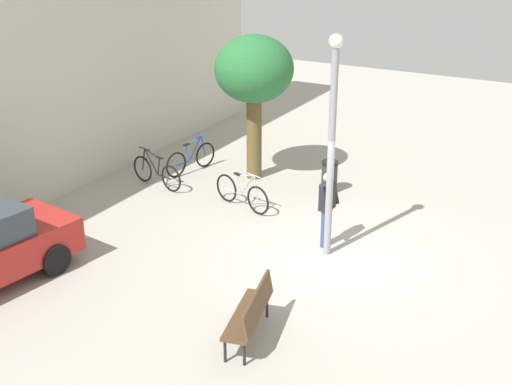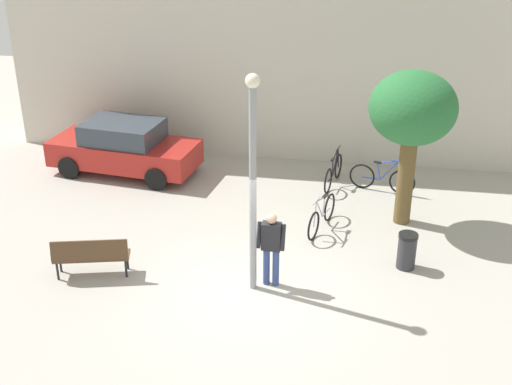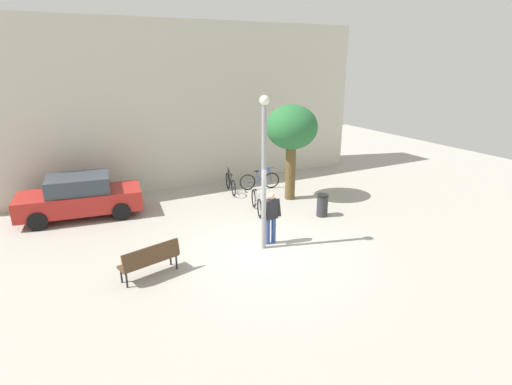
% 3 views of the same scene
% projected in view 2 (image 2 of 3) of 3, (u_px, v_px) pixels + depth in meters
% --- Properties ---
extents(ground_plane, '(36.00, 36.00, 0.00)m').
position_uv_depth(ground_plane, '(252.00, 292.00, 13.86)').
color(ground_plane, '#A8A399').
extents(building_facade, '(17.32, 2.00, 7.05)m').
position_uv_depth(building_facade, '(299.00, 36.00, 19.75)').
color(building_facade, beige).
rests_on(building_facade, ground_plane).
extents(lamppost, '(0.28, 0.28, 4.58)m').
position_uv_depth(lamppost, '(253.00, 173.00, 12.90)').
color(lamppost, gray).
rests_on(lamppost, ground_plane).
extents(person_by_lamppost, '(0.60, 0.30, 1.67)m').
position_uv_depth(person_by_lamppost, '(271.00, 244.00, 13.71)').
color(person_by_lamppost, '#334784').
rests_on(person_by_lamppost, ground_plane).
extents(park_bench, '(1.67, 0.84, 0.92)m').
position_uv_depth(park_bench, '(91.00, 254.00, 14.16)').
color(park_bench, '#513823').
rests_on(park_bench, ground_plane).
extents(plaza_tree, '(2.05, 2.05, 3.83)m').
position_uv_depth(plaza_tree, '(413.00, 111.00, 15.46)').
color(plaza_tree, brown).
rests_on(plaza_tree, ground_plane).
extents(bicycle_blue, '(1.78, 0.44, 0.97)m').
position_uv_depth(bicycle_blue, '(382.00, 178.00, 18.13)').
color(bicycle_blue, black).
rests_on(bicycle_blue, ground_plane).
extents(bicycle_black, '(0.41, 1.78, 0.97)m').
position_uv_depth(bicycle_black, '(333.00, 172.00, 18.50)').
color(bicycle_black, black).
rests_on(bicycle_black, ground_plane).
extents(bicycle_silver, '(0.55, 1.75, 0.97)m').
position_uv_depth(bicycle_silver, '(322.00, 216.00, 16.14)').
color(bicycle_silver, black).
rests_on(bicycle_silver, ground_plane).
extents(parked_car_red, '(4.39, 2.25, 1.55)m').
position_uv_depth(parked_car_red, '(124.00, 148.00, 19.13)').
color(parked_car_red, '#AD231E').
rests_on(parked_car_red, ground_plane).
extents(trash_bin, '(0.43, 0.43, 0.83)m').
position_uv_depth(trash_bin, '(407.00, 251.00, 14.55)').
color(trash_bin, '#2D2D33').
rests_on(trash_bin, ground_plane).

